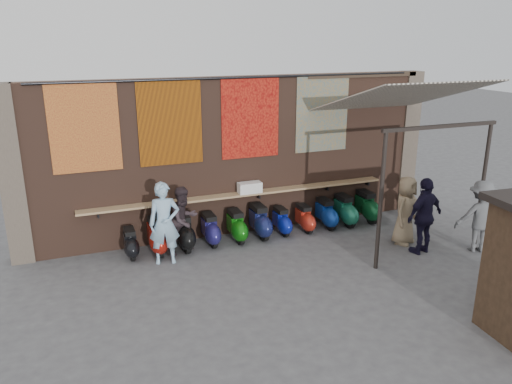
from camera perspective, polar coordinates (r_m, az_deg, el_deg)
ground at (r=11.03m, az=2.55°, el=-9.13°), size 70.00×70.00×0.00m
brick_wall at (r=12.73m, az=-2.24°, el=4.08°), size 10.00×0.40×4.00m
pier_left at (r=12.13m, az=-26.14°, el=1.63°), size 0.50×0.50×4.00m
pier_right at (r=15.20m, az=16.70°, el=5.54°), size 0.50×0.50×4.00m
eating_counter at (r=12.63m, az=-1.64°, el=-0.25°), size 8.00×0.32×0.05m
shelf_box at (r=12.63m, az=-0.73°, el=0.51°), size 0.59×0.28×0.27m
tapestry_redgold at (r=11.67m, az=-19.00°, el=6.95°), size 1.50×0.02×2.00m
tapestry_sun at (r=11.89m, az=-9.78°, el=7.82°), size 1.50×0.02×2.00m
tapestry_orange at (r=12.44m, az=-0.64°, el=8.48°), size 1.50×0.02×2.00m
tapestry_multi at (r=13.27m, az=7.57°, el=8.88°), size 1.50×0.02×2.00m
hang_rail at (r=12.21m, az=-1.99°, el=12.93°), size 9.50×0.06×0.06m
scooter_stool_0 at (r=11.96m, az=-14.15°, el=-5.72°), size 0.32×0.71×0.67m
scooter_stool_1 at (r=12.00m, az=-11.27°, el=-5.03°), size 0.40×0.88×0.84m
scooter_stool_2 at (r=12.13m, az=-8.26°, el=-4.58°), size 0.40×0.89×0.85m
scooter_stool_3 at (r=12.34m, az=-5.26°, el=-4.31°), size 0.36×0.80×0.76m
scooter_stool_4 at (r=12.49m, az=-2.24°, el=-3.93°), size 0.37×0.82×0.78m
scooter_stool_5 at (r=12.71m, az=0.43°, el=-3.41°), size 0.39×0.87×0.83m
scooter_stool_6 at (r=12.95m, az=2.94°, el=-3.36°), size 0.33×0.73×0.69m
scooter_stool_7 at (r=13.18m, az=5.57°, el=-3.03°), size 0.33×0.73×0.69m
scooter_stool_8 at (r=13.50m, az=7.98°, el=-2.45°), size 0.36×0.81×0.77m
scooter_stool_9 at (r=13.74m, az=10.10°, el=-2.09°), size 0.39×0.86×0.82m
scooter_stool_10 at (r=14.14m, az=12.53°, el=-1.64°), size 0.40×0.88×0.84m
diner_left at (r=11.30m, az=-10.43°, el=-3.54°), size 0.75×0.55×1.88m
diner_right at (r=11.83m, az=-8.23°, el=-3.17°), size 0.98×0.91×1.61m
shopper_navy at (r=12.28m, az=18.70°, el=-2.61°), size 1.15×0.65×1.84m
shopper_grey at (r=12.89m, az=24.25°, el=-2.54°), size 1.29×1.03×1.74m
shopper_tan at (r=12.73m, az=16.72°, el=-2.02°), size 1.00×0.88×1.71m
awning_canvas at (r=12.53m, az=16.10°, el=10.42°), size 3.20×3.28×0.97m
awning_ledger at (r=13.79m, az=12.20°, el=12.94°), size 3.30×0.08×0.12m
awning_header at (r=11.45m, az=20.42°, el=7.04°), size 3.00×0.08×0.08m
awning_post_left at (r=10.95m, az=14.06°, el=-1.10°), size 0.09×0.09×3.10m
awning_post_right at (r=12.73m, az=24.45°, el=0.42°), size 0.09×0.09×3.10m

